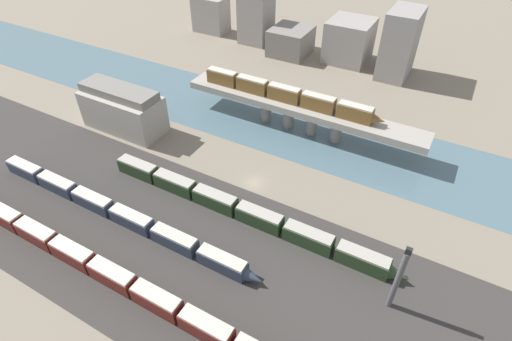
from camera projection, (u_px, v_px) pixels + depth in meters
name	position (u px, v px, depth m)	size (l,w,h in m)	color
ground_plane	(254.00, 183.00, 94.89)	(400.00, 400.00, 0.00)	#756B5B
railbed_yard	(195.00, 253.00, 78.80)	(280.00, 42.00, 0.01)	#33302D
river_water	(299.00, 129.00, 112.25)	(320.00, 28.27, 0.01)	#47606B
bridge	(301.00, 110.00, 108.26)	(68.08, 7.65, 7.89)	gray
train_on_bridge	(287.00, 95.00, 107.43)	(51.94, 2.77, 4.15)	brown
train_yard_near	(97.00, 267.00, 73.97)	(84.88, 2.99, 3.91)	#5B1E19
train_yard_mid	(117.00, 212.00, 85.09)	(69.90, 2.82, 3.44)	#2D384C
train_yard_far	(242.00, 211.00, 85.26)	(69.53, 3.08, 3.74)	#23381E
warehouse_building	(123.00, 109.00, 109.17)	(22.90, 10.14, 12.60)	#9E998E
signal_tower	(398.00, 279.00, 65.40)	(1.00, 0.97, 15.34)	#4C4C51
city_block_far_left	(211.00, 14.00, 164.63)	(13.80, 8.75, 13.97)	gray
city_block_left	(256.00, 15.00, 153.45)	(11.31, 10.63, 21.33)	gray
city_block_center	(291.00, 41.00, 148.39)	(13.89, 14.57, 9.66)	slate
city_block_right	(349.00, 41.00, 142.55)	(14.91, 15.32, 14.54)	gray
city_block_far_right	(400.00, 44.00, 131.09)	(9.75, 15.55, 21.99)	gray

